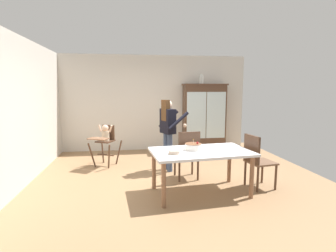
% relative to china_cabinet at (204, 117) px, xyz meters
% --- Properties ---
extents(ground_plane, '(6.24, 6.24, 0.00)m').
position_rel_china_cabinet_xyz_m(ground_plane, '(-1.41, -2.37, -0.96)').
color(ground_plane, '#93704C').
extents(wall_back, '(5.32, 0.06, 2.70)m').
position_rel_china_cabinet_xyz_m(wall_back, '(-1.41, 0.26, 0.39)').
color(wall_back, beige).
rests_on(wall_back, ground_plane).
extents(wall_left, '(0.06, 5.32, 2.70)m').
position_rel_china_cabinet_xyz_m(wall_left, '(-4.04, -2.37, 0.39)').
color(wall_left, beige).
rests_on(wall_left, ground_plane).
extents(china_cabinet, '(1.25, 0.48, 1.90)m').
position_rel_china_cabinet_xyz_m(china_cabinet, '(0.00, 0.00, 0.00)').
color(china_cabinet, '#4C3323').
rests_on(china_cabinet, ground_plane).
extents(ceramic_vase, '(0.13, 0.13, 0.27)m').
position_rel_china_cabinet_xyz_m(ceramic_vase, '(-0.11, 0.00, 1.06)').
color(ceramic_vase, '#B2B7B2').
rests_on(ceramic_vase, china_cabinet).
extents(high_chair_with_toddler, '(0.77, 0.83, 0.95)m').
position_rel_china_cabinet_xyz_m(high_chair_with_toddler, '(-2.69, -1.26, -0.30)').
color(high_chair_with_toddler, '#4C3323').
rests_on(high_chair_with_toddler, ground_plane).
extents(adult_person, '(0.63, 0.62, 1.53)m').
position_rel_china_cabinet_xyz_m(adult_person, '(-1.32, -1.83, 0.01)').
color(adult_person, '#3D4C6B').
rests_on(adult_person, ground_plane).
extents(dining_table, '(1.72, 1.11, 0.74)m').
position_rel_china_cabinet_xyz_m(dining_table, '(-0.96, -3.17, -0.30)').
color(dining_table, silver).
rests_on(dining_table, ground_plane).
extents(birthday_cake, '(0.28, 0.28, 0.19)m').
position_rel_china_cabinet_xyz_m(birthday_cake, '(-1.07, -3.09, -0.16)').
color(birthday_cake, white).
rests_on(birthday_cake, dining_table).
extents(serving_bowl, '(0.18, 0.18, 0.05)m').
position_rel_china_cabinet_xyz_m(serving_bowl, '(-1.43, -3.32, -0.19)').
color(serving_bowl, '#C6AD93').
rests_on(serving_bowl, dining_table).
extents(dining_chair_far_side, '(0.47, 0.47, 0.96)m').
position_rel_china_cabinet_xyz_m(dining_chair_far_side, '(-1.03, -2.47, -0.40)').
color(dining_chair_far_side, '#4C3323').
rests_on(dining_chair_far_side, ground_plane).
extents(dining_chair_right_end, '(0.50, 0.50, 0.96)m').
position_rel_china_cabinet_xyz_m(dining_chair_right_end, '(0.07, -3.08, -0.40)').
color(dining_chair_right_end, '#4C3323').
rests_on(dining_chair_right_end, ground_plane).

